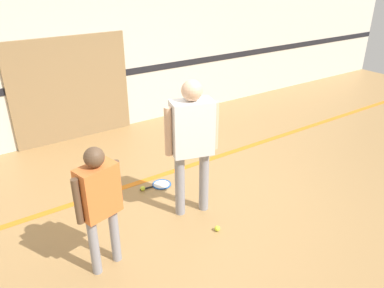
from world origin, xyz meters
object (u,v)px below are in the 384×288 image
Objects in this scene: racket_second_spare at (206,145)px; tennis_ball_near_instructor at (217,229)px; person_instructor at (192,135)px; person_student_left at (99,197)px; racket_spare_on_floor at (160,185)px; tennis_ball_by_spare_racket at (143,189)px.

tennis_ball_near_instructor is (-1.24, -1.91, 0.02)m from racket_second_spare.
person_student_left is at bearing -150.76° from person_instructor.
racket_second_spare is (1.26, 1.41, -1.04)m from person_instructor.
racket_spare_on_floor is at bearing 108.28° from person_instructor.
racket_second_spare is at bearing 64.20° from person_instructor.
tennis_ball_near_instructor is 1.30m from tennis_ball_by_spare_racket.
person_student_left reaches higher than racket_spare_on_floor.
person_instructor is at bearing -68.43° from tennis_ball_by_spare_racket.
racket_second_spare is (1.29, 0.67, -0.00)m from racket_spare_on_floor.
tennis_ball_near_instructor is at bearing -75.83° from tennis_ball_by_spare_racket.
racket_second_spare is at bearing 22.72° from tennis_ball_by_spare_racket.
tennis_ball_near_instructor reaches higher than racket_spare_on_floor.
tennis_ball_near_instructor and tennis_ball_by_spare_racket have the same top height.
person_student_left is 2.78× the size of racket_second_spare.
tennis_ball_by_spare_racket is at bearing 127.42° from person_instructor.
tennis_ball_by_spare_racket is (-0.32, 1.26, 0.00)m from tennis_ball_near_instructor.
racket_spare_on_floor is 0.97× the size of racket_second_spare.
tennis_ball_near_instructor is (0.02, -0.50, -1.02)m from person_instructor.
person_instructor is 1.30m from tennis_ball_by_spare_racket.
racket_spare_on_floor is 7.13× the size of tennis_ball_near_instructor.
racket_spare_on_floor is 0.27m from tennis_ball_by_spare_racket.
person_student_left reaches higher than tennis_ball_by_spare_racket.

